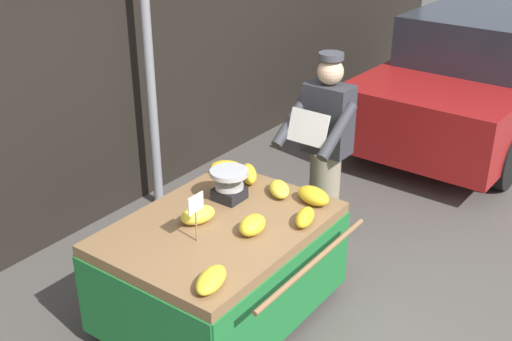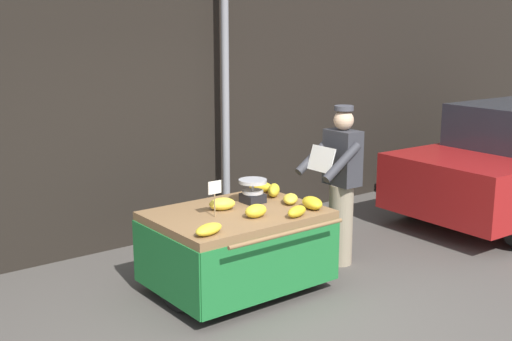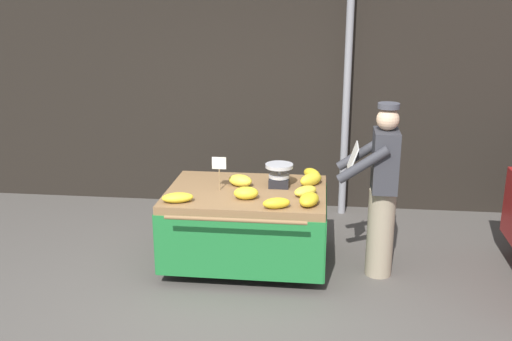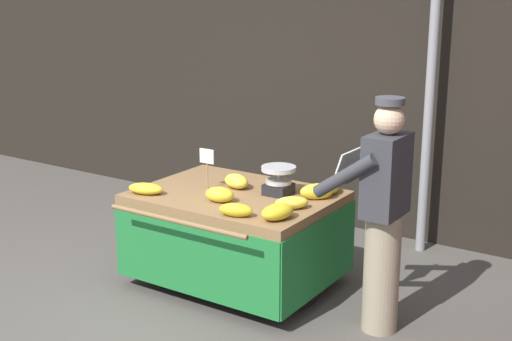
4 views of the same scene
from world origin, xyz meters
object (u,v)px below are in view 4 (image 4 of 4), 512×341
at_px(banana_cart, 236,218).
at_px(banana_bunch_3, 278,212).
at_px(banana_bunch_0, 292,203).
at_px(vendor_person, 382,215).
at_px(banana_bunch_6, 146,189).
at_px(banana_bunch_5, 331,186).
at_px(banana_bunch_4, 220,194).
at_px(banana_bunch_1, 317,191).
at_px(banana_bunch_7, 236,210).
at_px(price_sign, 207,160).
at_px(weighing_scale, 279,180).
at_px(street_pole, 431,82).
at_px(banana_bunch_2, 236,181).

xyz_separation_m(banana_cart, banana_bunch_3, (0.63, -0.37, 0.27)).
distance_m(banana_bunch_0, vendor_person, 0.72).
bearing_deg(banana_bunch_6, banana_bunch_5, 35.16).
xyz_separation_m(banana_bunch_4, banana_bunch_5, (0.61, 0.71, -0.00)).
xyz_separation_m(banana_bunch_1, banana_bunch_6, (-1.22, -0.64, -0.02)).
bearing_deg(banana_bunch_6, banana_bunch_7, -3.55).
bearing_deg(price_sign, banana_bunch_4, -37.86).
bearing_deg(banana_bunch_7, banana_bunch_5, 72.02).
distance_m(banana_bunch_3, banana_bunch_6, 1.22).
height_order(banana_bunch_1, banana_bunch_5, banana_bunch_1).
relative_size(banana_bunch_0, banana_bunch_5, 1.01).
bearing_deg(banana_bunch_4, weighing_scale, 55.98).
relative_size(banana_cart, banana_bunch_3, 5.78).
relative_size(street_pole, price_sign, 9.42).
relative_size(banana_bunch_5, banana_bunch_7, 1.02).
relative_size(banana_cart, banana_bunch_6, 5.44).
relative_size(banana_bunch_0, banana_bunch_2, 1.03).
relative_size(banana_bunch_0, banana_bunch_7, 1.03).
distance_m(weighing_scale, banana_bunch_3, 0.62).
xyz_separation_m(price_sign, vendor_person, (1.57, -0.04, -0.18)).
bearing_deg(banana_bunch_4, banana_bunch_3, -10.23).
xyz_separation_m(banana_bunch_4, banana_bunch_6, (-0.62, -0.16, -0.01)).
bearing_deg(banana_bunch_0, banana_bunch_5, 84.71).
bearing_deg(weighing_scale, banana_bunch_5, 41.57).
bearing_deg(banana_bunch_2, banana_bunch_6, -133.35).
relative_size(banana_cart, banana_bunch_1, 5.81).
bearing_deg(weighing_scale, banana_bunch_7, -87.77).
relative_size(banana_bunch_1, banana_bunch_6, 0.94).
relative_size(banana_cart, banana_bunch_2, 6.32).
height_order(banana_bunch_0, banana_bunch_1, banana_bunch_1).
relative_size(banana_bunch_1, banana_bunch_4, 1.17).
height_order(weighing_scale, vendor_person, vendor_person).
distance_m(street_pole, banana_bunch_5, 1.43).
bearing_deg(price_sign, banana_bunch_0, -4.55).
relative_size(weighing_scale, banana_bunch_7, 1.11).
height_order(banana_bunch_1, banana_bunch_3, banana_bunch_1).
xyz_separation_m(banana_bunch_1, banana_bunch_5, (0.01, 0.23, -0.01)).
distance_m(banana_cart, banana_bunch_5, 0.82).
relative_size(banana_bunch_7, vendor_person, 0.15).
xyz_separation_m(banana_bunch_1, banana_bunch_3, (-0.00, -0.59, -0.01)).
height_order(street_pole, banana_bunch_4, street_pole).
height_order(banana_bunch_2, banana_bunch_3, banana_bunch_2).
xyz_separation_m(banana_bunch_0, banana_bunch_4, (-0.56, -0.16, 0.01)).
distance_m(banana_bunch_6, vendor_person, 1.93).
bearing_deg(banana_bunch_0, banana_bunch_3, -81.13).
height_order(banana_bunch_4, banana_bunch_7, banana_bunch_4).
height_order(street_pole, banana_bunch_6, street_pole).
bearing_deg(banana_bunch_2, banana_bunch_1, 7.62).
xyz_separation_m(street_pole, banana_bunch_3, (-0.38, -1.98, -0.74)).
bearing_deg(price_sign, weighing_scale, 17.98).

